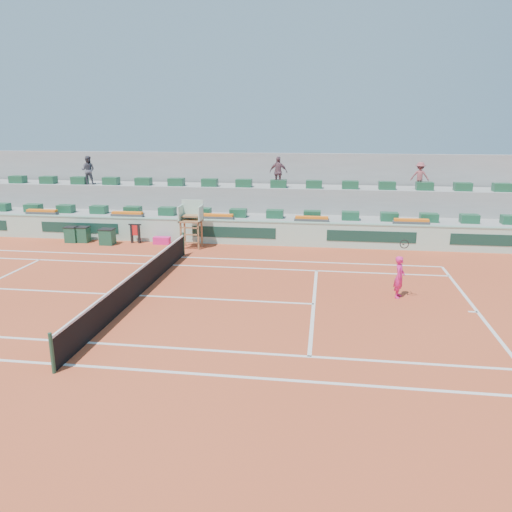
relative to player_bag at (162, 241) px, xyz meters
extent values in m
plane|color=#AC3F21|center=(1.76, -7.92, -0.19)|extent=(90.00, 90.00, 0.00)
cube|color=#979795|center=(1.76, 2.78, 0.41)|extent=(36.00, 4.00, 1.20)
cube|color=#979795|center=(1.76, 4.38, 1.11)|extent=(36.00, 2.40, 2.60)
cube|color=#979795|center=(1.76, 5.98, 2.01)|extent=(36.00, 0.40, 4.40)
cube|color=#E91E7E|center=(0.00, 0.00, 0.00)|extent=(0.86, 0.38, 0.38)
imported|color=#474853|center=(-5.62, 3.74, 3.25)|extent=(0.88, 0.73, 1.68)
imported|color=#744D58|center=(5.75, 3.70, 3.28)|extent=(1.08, 0.57, 1.75)
imported|color=#8E474B|center=(13.50, 3.96, 3.16)|extent=(1.07, 0.76, 1.50)
cube|color=silver|center=(13.64, -7.92, -0.19)|extent=(0.12, 10.97, 0.01)
cube|color=silver|center=(1.76, -13.40, -0.19)|extent=(23.77, 0.12, 0.01)
cube|color=silver|center=(1.76, -2.43, -0.19)|extent=(23.77, 0.12, 0.01)
cube|color=silver|center=(1.76, -12.03, -0.19)|extent=(23.77, 0.12, 0.01)
cube|color=silver|center=(1.76, -3.80, -0.19)|extent=(23.77, 0.12, 0.01)
cube|color=silver|center=(8.16, -7.92, -0.19)|extent=(0.12, 8.23, 0.01)
cube|color=silver|center=(1.76, -7.92, -0.19)|extent=(12.80, 0.12, 0.01)
cube|color=silver|center=(13.49, -7.92, -0.19)|extent=(0.30, 0.12, 0.01)
cube|color=black|center=(1.76, -7.92, 0.27)|extent=(0.03, 11.87, 0.92)
cube|color=white|center=(1.76, -7.92, 0.76)|extent=(0.06, 11.87, 0.07)
cylinder|color=#1C412D|center=(1.76, -13.85, 0.36)|extent=(0.10, 0.10, 1.10)
cylinder|color=#1C412D|center=(1.76, -1.98, 0.36)|extent=(0.10, 0.10, 1.10)
cube|color=#A2CCB5|center=(1.76, 0.58, 0.41)|extent=(36.00, 0.30, 1.20)
cube|color=gray|center=(1.76, 0.58, 1.04)|extent=(36.00, 0.34, 0.06)
cube|color=#13342A|center=(-4.74, 0.42, 0.46)|extent=(4.40, 0.02, 0.56)
cube|color=#13342A|center=(3.76, 0.42, 0.46)|extent=(4.40, 0.02, 0.56)
cube|color=#13342A|center=(10.76, 0.42, 0.46)|extent=(4.40, 0.02, 0.56)
cube|color=#13342A|center=(16.76, 0.42, 0.46)|extent=(4.40, 0.02, 0.56)
cube|color=brown|center=(1.31, -0.87, 0.48)|extent=(0.08, 0.08, 1.35)
cube|color=brown|center=(2.21, -0.87, 0.48)|extent=(0.08, 0.08, 1.35)
cube|color=brown|center=(1.31, -0.17, 0.48)|extent=(0.08, 0.08, 1.35)
cube|color=brown|center=(2.21, -0.17, 0.48)|extent=(0.08, 0.08, 1.35)
cube|color=brown|center=(1.76, -0.52, 1.20)|extent=(1.10, 0.90, 0.08)
cube|color=#A2CCB5|center=(1.76, -0.14, 1.71)|extent=(1.10, 0.08, 1.00)
cube|color=#A2CCB5|center=(1.24, -0.52, 1.56)|extent=(0.06, 0.90, 0.80)
cube|color=#A2CCB5|center=(2.28, -0.52, 1.56)|extent=(0.06, 0.90, 0.80)
cube|color=brown|center=(1.76, -0.42, 1.44)|extent=(0.80, 0.60, 0.08)
cube|color=brown|center=(1.76, -0.87, 0.16)|extent=(0.90, 0.08, 0.06)
cube|color=brown|center=(1.76, -0.87, 0.56)|extent=(0.90, 0.08, 0.06)
cube|color=brown|center=(1.76, -0.87, 0.91)|extent=(0.90, 0.08, 0.06)
cube|color=#1A4E31|center=(-10.24, 1.88, 1.23)|extent=(0.90, 0.60, 0.44)
cube|color=#1A4E31|center=(-8.24, 1.88, 1.23)|extent=(0.90, 0.60, 0.44)
cube|color=#1A4E31|center=(-6.24, 1.88, 1.23)|extent=(0.90, 0.60, 0.44)
cube|color=#1A4E31|center=(-4.24, 1.88, 1.23)|extent=(0.90, 0.60, 0.44)
cube|color=#1A4E31|center=(-2.24, 1.88, 1.23)|extent=(0.90, 0.60, 0.44)
cube|color=#1A4E31|center=(-0.24, 1.88, 1.23)|extent=(0.90, 0.60, 0.44)
cube|color=#1A4E31|center=(1.76, 1.88, 1.23)|extent=(0.90, 0.60, 0.44)
cube|color=#1A4E31|center=(3.76, 1.88, 1.23)|extent=(0.90, 0.60, 0.44)
cube|color=#1A4E31|center=(5.76, 1.88, 1.23)|extent=(0.90, 0.60, 0.44)
cube|color=#1A4E31|center=(7.76, 1.88, 1.23)|extent=(0.90, 0.60, 0.44)
cube|color=#1A4E31|center=(9.76, 1.88, 1.23)|extent=(0.90, 0.60, 0.44)
cube|color=#1A4E31|center=(11.76, 1.88, 1.23)|extent=(0.90, 0.60, 0.44)
cube|color=#1A4E31|center=(13.76, 1.88, 1.23)|extent=(0.90, 0.60, 0.44)
cube|color=#1A4E31|center=(15.76, 1.88, 1.23)|extent=(0.90, 0.60, 0.44)
cube|color=#1A4E31|center=(17.76, 1.88, 1.23)|extent=(0.90, 0.60, 0.44)
cube|color=#1A4E31|center=(-10.24, 3.78, 2.63)|extent=(0.90, 0.60, 0.44)
cube|color=#1A4E31|center=(-8.24, 3.78, 2.63)|extent=(0.90, 0.60, 0.44)
cube|color=#1A4E31|center=(-6.24, 3.78, 2.63)|extent=(0.90, 0.60, 0.44)
cube|color=#1A4E31|center=(-4.24, 3.78, 2.63)|extent=(0.90, 0.60, 0.44)
cube|color=#1A4E31|center=(-2.24, 3.78, 2.63)|extent=(0.90, 0.60, 0.44)
cube|color=#1A4E31|center=(-0.24, 3.78, 2.63)|extent=(0.90, 0.60, 0.44)
cube|color=#1A4E31|center=(1.76, 3.78, 2.63)|extent=(0.90, 0.60, 0.44)
cube|color=#1A4E31|center=(3.76, 3.78, 2.63)|extent=(0.90, 0.60, 0.44)
cube|color=#1A4E31|center=(5.76, 3.78, 2.63)|extent=(0.90, 0.60, 0.44)
cube|color=#1A4E31|center=(7.76, 3.78, 2.63)|extent=(0.90, 0.60, 0.44)
cube|color=#1A4E31|center=(9.76, 3.78, 2.63)|extent=(0.90, 0.60, 0.44)
cube|color=#1A4E31|center=(11.76, 3.78, 2.63)|extent=(0.90, 0.60, 0.44)
cube|color=#1A4E31|center=(13.76, 3.78, 2.63)|extent=(0.90, 0.60, 0.44)
cube|color=#1A4E31|center=(15.76, 3.78, 2.63)|extent=(0.90, 0.60, 0.44)
cube|color=#1A4E31|center=(17.76, 3.78, 2.63)|extent=(0.90, 0.60, 0.44)
cube|color=#464646|center=(-7.24, 1.08, 1.09)|extent=(1.80, 0.36, 0.16)
cube|color=orange|center=(-7.24, 1.08, 1.23)|extent=(1.70, 0.32, 0.12)
cube|color=#464646|center=(-2.24, 1.08, 1.09)|extent=(1.80, 0.36, 0.16)
cube|color=orange|center=(-2.24, 1.08, 1.23)|extent=(1.70, 0.32, 0.12)
cube|color=#464646|center=(2.76, 1.08, 1.09)|extent=(1.80, 0.36, 0.16)
cube|color=orange|center=(2.76, 1.08, 1.23)|extent=(1.70, 0.32, 0.12)
cube|color=#464646|center=(7.76, 1.08, 1.09)|extent=(1.80, 0.36, 0.16)
cube|color=orange|center=(7.76, 1.08, 1.23)|extent=(1.70, 0.32, 0.12)
cube|color=#464646|center=(12.76, 1.08, 1.09)|extent=(1.80, 0.36, 0.16)
cube|color=orange|center=(12.76, 1.08, 1.23)|extent=(1.70, 0.32, 0.12)
cube|color=#184831|center=(-2.77, -0.48, 0.21)|extent=(0.70, 0.60, 0.80)
cube|color=black|center=(-2.77, -0.48, 0.63)|extent=(0.74, 0.64, 0.04)
cube|color=#184831|center=(-4.29, -0.15, 0.21)|extent=(0.64, 0.55, 0.80)
cube|color=black|center=(-4.29, -0.15, 0.63)|extent=(0.67, 0.58, 0.04)
cube|color=#184831|center=(-4.87, -0.24, 0.21)|extent=(0.63, 0.54, 0.80)
cube|color=black|center=(-4.87, -0.24, 0.63)|extent=(0.66, 0.58, 0.04)
cube|color=black|center=(-1.64, 0.03, 0.31)|extent=(0.11, 0.11, 1.00)
cube|color=black|center=(-1.24, 0.03, 0.31)|extent=(0.11, 0.11, 1.00)
cube|color=black|center=(-1.44, 0.03, 0.81)|extent=(0.69, 0.09, 0.06)
cube|color=red|center=(-1.44, 0.01, 0.51)|extent=(0.50, 0.05, 0.56)
imported|color=#E91E7E|center=(11.18, -6.74, 0.58)|extent=(0.51, 0.64, 1.54)
cylinder|color=black|center=(11.18, -7.04, 1.86)|extent=(0.03, 0.35, 0.09)
torus|color=black|center=(11.18, -7.26, 1.93)|extent=(0.31, 0.08, 0.31)
camera|label=1|loc=(8.45, -24.50, 5.96)|focal=35.00mm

